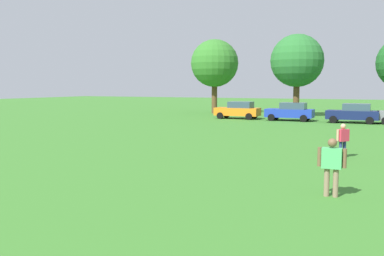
{
  "coord_description": "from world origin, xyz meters",
  "views": [
    {
      "loc": [
        7.63,
        0.42,
        3.21
      ],
      "look_at": [
        2.87,
        10.74,
        2.1
      ],
      "focal_mm": 40.51,
      "sensor_mm": 36.0,
      "label": 1
    }
  ],
  "objects": [
    {
      "name": "tree_left",
      "position": [
        -1.52,
        46.4,
        5.8
      ],
      "size": [
        5.52,
        5.52,
        8.59
      ],
      "color": "brown",
      "rests_on": "ground"
    },
    {
      "name": "tree_far_left",
      "position": [
        -11.22,
        47.49,
        5.79
      ],
      "size": [
        5.51,
        5.51,
        8.58
      ],
      "color": "brown",
      "rests_on": "ground"
    },
    {
      "name": "parked_car_orange_0",
      "position": [
        -5.97,
        40.66,
        0.86
      ],
      "size": [
        4.3,
        2.02,
        1.68
      ],
      "rotation": [
        0.0,
        0.0,
        3.14
      ],
      "color": "orange",
      "rests_on": "ground"
    },
    {
      "name": "parked_car_blue_1",
      "position": [
        -0.83,
        40.38,
        0.86
      ],
      "size": [
        4.3,
        2.02,
        1.68
      ],
      "rotation": [
        0.0,
        0.0,
        3.14
      ],
      "color": "#1E38AD",
      "rests_on": "ground"
    },
    {
      "name": "adult_bystander",
      "position": [
        6.13,
        13.32,
        1.01
      ],
      "size": [
        0.81,
        0.32,
        1.71
      ],
      "rotation": [
        0.0,
        0.0,
        3.15
      ],
      "color": "#8C7259",
      "rests_on": "ground"
    },
    {
      "name": "bystander_near_trees",
      "position": [
        5.71,
        20.65,
        0.91
      ],
      "size": [
        0.53,
        0.6,
        1.54
      ],
      "rotation": [
        0.0,
        0.0,
        4.04
      ],
      "color": "navy",
      "rests_on": "ground"
    },
    {
      "name": "parked_car_navy_2",
      "position": [
        4.64,
        40.23,
        0.86
      ],
      "size": [
        4.3,
        2.02,
        1.68
      ],
      "rotation": [
        0.0,
        0.0,
        3.14
      ],
      "color": "#141E4C",
      "rests_on": "ground"
    },
    {
      "name": "ground_plane",
      "position": [
        0.0,
        30.0,
        0.0
      ],
      "size": [
        160.0,
        160.0,
        0.0
      ],
      "primitive_type": "plane",
      "color": "#387528"
    }
  ]
}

